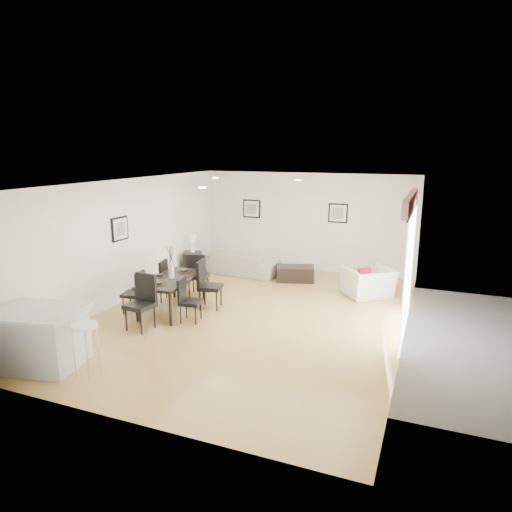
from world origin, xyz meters
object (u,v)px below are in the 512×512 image
at_px(dining_chair_efar, 206,282).
at_px(dining_chair_head, 143,298).
at_px(dining_chair_wnear, 136,290).
at_px(bar_stool, 85,331).
at_px(dining_chair_foot, 197,272).
at_px(coffee_table, 295,274).
at_px(kitchen_island, 40,337).
at_px(dining_table, 172,281).
at_px(sofa, 241,263).
at_px(dining_chair_wfar, 160,278).
at_px(armchair, 369,282).
at_px(dining_chair_enear, 187,297).
at_px(side_table, 193,263).

relative_size(dining_chair_efar, dining_chair_head, 0.99).
relative_size(dining_chair_wnear, bar_stool, 1.07).
xyz_separation_m(dining_chair_foot, coffee_table, (1.74, 2.05, -0.37)).
bearing_deg(kitchen_island, dining_table, 68.02).
distance_m(sofa, coffee_table, 1.56).
bearing_deg(dining_chair_head, dining_table, 97.05).
height_order(dining_chair_wnear, dining_chair_wfar, dining_chair_wfar).
xyz_separation_m(armchair, coffee_table, (-1.95, 0.62, -0.15)).
bearing_deg(kitchen_island, dining_chair_head, 62.04).
distance_m(dining_chair_wnear, coffee_table, 4.23).
distance_m(dining_table, coffee_table, 3.58).
relative_size(dining_table, dining_chair_wnear, 1.98).
bearing_deg(sofa, dining_chair_wnear, 83.51).
xyz_separation_m(sofa, dining_chair_head, (-0.19, -4.20, 0.29)).
xyz_separation_m(dining_chair_wfar, bar_stool, (0.95, -3.38, 0.19)).
height_order(dining_chair_wnear, dining_chair_foot, dining_chair_foot).
bearing_deg(kitchen_island, coffee_table, 57.88).
height_order(dining_chair_enear, dining_chair_foot, dining_chair_foot).
distance_m(armchair, dining_chair_foot, 3.95).
bearing_deg(kitchen_island, dining_chair_wnear, 79.74).
relative_size(dining_chair_wnear, dining_chair_wfar, 0.96).
bearing_deg(dining_chair_wfar, bar_stool, 4.46).
bearing_deg(dining_chair_wfar, dining_chair_head, 11.20).
relative_size(sofa, bar_stool, 2.49).
distance_m(dining_chair_foot, bar_stool, 4.01).
bearing_deg(coffee_table, dining_chair_foot, -148.11).
bearing_deg(dining_table, kitchen_island, -105.53).
relative_size(dining_chair_wnear, coffee_table, 0.94).
relative_size(armchair, dining_chair_enear, 1.18).
bearing_deg(armchair, side_table, -41.06).
distance_m(dining_table, dining_chair_wnear, 0.74).
xyz_separation_m(dining_chair_enear, dining_chair_foot, (-0.58, 1.48, 0.07)).
relative_size(armchair, dining_chair_efar, 1.00).
height_order(dining_table, coffee_table, dining_table).
xyz_separation_m(sofa, side_table, (-1.21, -0.51, 0.01)).
relative_size(armchair, coffee_table, 1.10).
distance_m(dining_table, side_table, 2.86).
xyz_separation_m(dining_table, dining_chair_wnear, (-0.60, -0.41, -0.14)).
distance_m(dining_table, dining_chair_enear, 0.76).
bearing_deg(side_table, dining_chair_efar, -54.58).
xyz_separation_m(dining_chair_wnear, dining_chair_head, (0.61, -0.63, 0.09)).
bearing_deg(dining_chair_wnear, kitchen_island, -9.05).
distance_m(dining_table, dining_chair_wfar, 0.75).
height_order(armchair, dining_chair_wfar, dining_chair_wfar).
xyz_separation_m(dining_chair_wfar, dining_chair_head, (0.61, -1.48, 0.07)).
relative_size(dining_table, dining_chair_enear, 1.99).
bearing_deg(coffee_table, dining_chair_wfar, -149.40).
relative_size(dining_chair_wnear, side_table, 1.45).
height_order(dining_chair_enear, kitchen_island, kitchen_island).
relative_size(coffee_table, side_table, 1.54).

